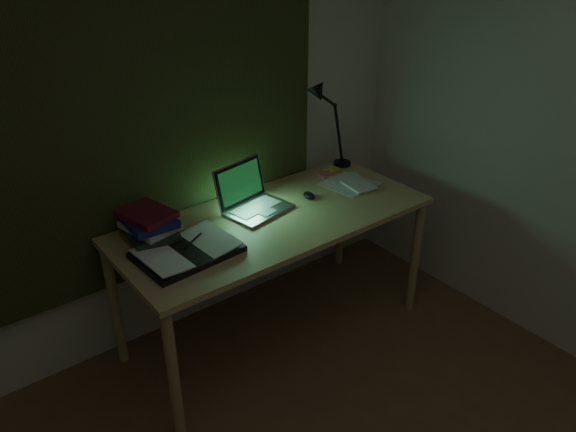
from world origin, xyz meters
name	(u,v)px	position (x,y,z in m)	size (l,w,h in m)	color
wall_back	(122,128)	(0.00, 2.00, 1.25)	(3.50, 0.00, 2.50)	silver
curtain	(120,89)	(0.00, 1.96, 1.45)	(2.20, 0.06, 2.00)	#2C351A
desk	(275,277)	(0.57, 1.55, 0.38)	(1.67, 0.73, 0.76)	tan
laptop	(258,191)	(0.54, 1.65, 0.88)	(0.33, 0.38, 0.24)	silver
open_textbook	(187,251)	(0.04, 1.51, 0.78)	(0.45, 0.32, 0.04)	white
book_stack	(148,225)	(-0.05, 1.73, 0.85)	(0.21, 0.25, 0.17)	white
loose_papers	(351,186)	(1.13, 1.57, 0.77)	(0.30, 0.32, 0.02)	white
mouse	(309,195)	(0.86, 1.61, 0.78)	(0.05, 0.09, 0.03)	black
sticky_yellow	(331,169)	(1.21, 1.82, 0.77)	(0.08, 0.08, 0.02)	yellow
sticky_pink	(326,175)	(1.13, 1.78, 0.77)	(0.08, 0.08, 0.02)	#F76081
desk_lamp	(344,121)	(1.32, 1.85, 1.05)	(0.38, 0.30, 0.58)	black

